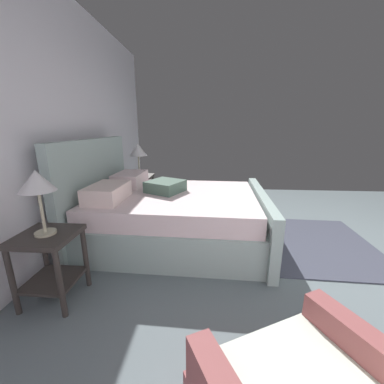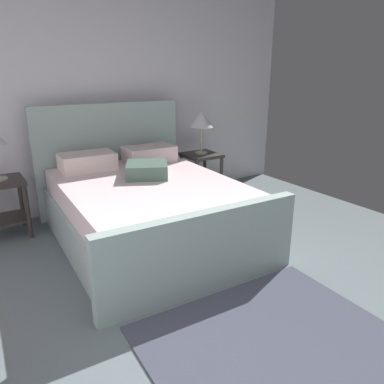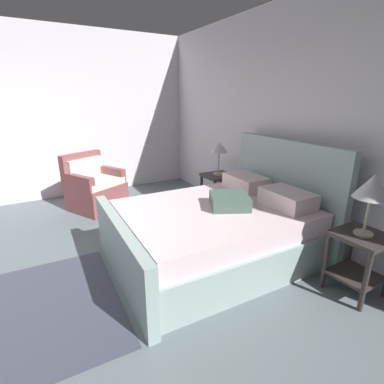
# 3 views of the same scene
# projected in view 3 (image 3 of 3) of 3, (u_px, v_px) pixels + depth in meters

# --- Properties ---
(ground_plane) EXTENTS (5.86, 6.45, 0.02)m
(ground_plane) POSITION_uv_depth(u_px,v_px,m) (15.00, 303.00, 2.62)
(ground_plane) COLOR slate
(wall_back) EXTENTS (5.98, 0.12, 2.89)m
(wall_back) POSITION_uv_depth(u_px,v_px,m) (289.00, 123.00, 3.72)
(wall_back) COLOR silver
(wall_back) RESTS_ON ground
(bed) EXTENTS (1.79, 2.24, 1.28)m
(bed) POSITION_uv_depth(u_px,v_px,m) (219.00, 228.00, 3.27)
(bed) COLOR #9AB1AC
(bed) RESTS_ON ground
(nightstand_right) EXTENTS (0.44, 0.44, 0.60)m
(nightstand_right) POSITION_uv_depth(u_px,v_px,m) (359.00, 254.00, 2.63)
(nightstand_right) COLOR #332D2A
(nightstand_right) RESTS_ON ground
(table_lamp_right) EXTENTS (0.30, 0.30, 0.55)m
(table_lamp_right) POSITION_uv_depth(u_px,v_px,m) (373.00, 188.00, 2.43)
(table_lamp_right) COLOR #B7B293
(table_lamp_right) RESTS_ON nightstand_right
(nightstand_left) EXTENTS (0.44, 0.44, 0.60)m
(nightstand_left) POSITION_uv_depth(u_px,v_px,m) (218.00, 186.00, 4.61)
(nightstand_left) COLOR #332D2A
(nightstand_left) RESTS_ON ground
(table_lamp_left) EXTENTS (0.26, 0.26, 0.51)m
(table_lamp_left) POSITION_uv_depth(u_px,v_px,m) (219.00, 148.00, 4.42)
(table_lamp_left) COLOR #B7B293
(table_lamp_left) RESTS_ON nightstand_left
(armchair) EXTENTS (0.98, 0.97, 0.90)m
(armchair) POSITION_uv_depth(u_px,v_px,m) (94.00, 188.00, 4.71)
(armchair) COLOR #904B4B
(armchair) RESTS_ON ground
(area_rug) EXTENTS (1.61, 1.34, 0.01)m
(area_rug) POSITION_uv_depth(u_px,v_px,m) (41.00, 311.00, 2.50)
(area_rug) COLOR #404251
(area_rug) RESTS_ON ground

